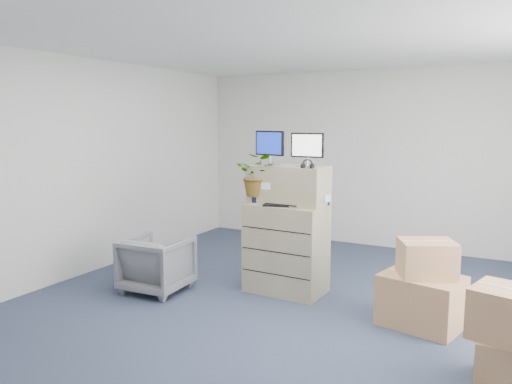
# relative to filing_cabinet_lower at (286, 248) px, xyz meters

# --- Properties ---
(ground) EXTENTS (7.00, 7.00, 0.00)m
(ground) POSITION_rel_filing_cabinet_lower_xyz_m (0.37, -0.82, -0.52)
(ground) COLOR #242C42
(ground) RESTS_ON ground
(wall_back) EXTENTS (6.00, 0.02, 2.80)m
(wall_back) POSITION_rel_filing_cabinet_lower_xyz_m (0.37, 2.69, 0.88)
(wall_back) COLOR beige
(wall_back) RESTS_ON ground
(filing_cabinet_lower) EXTENTS (0.91, 0.58, 1.04)m
(filing_cabinet_lower) POSITION_rel_filing_cabinet_lower_xyz_m (0.00, 0.00, 0.00)
(filing_cabinet_lower) COLOR tan
(filing_cabinet_lower) RESTS_ON ground
(filing_cabinet_upper) EXTENTS (0.91, 0.48, 0.45)m
(filing_cabinet_upper) POSITION_rel_filing_cabinet_lower_xyz_m (0.00, 0.05, 0.74)
(filing_cabinet_upper) COLOR tan
(filing_cabinet_upper) RESTS_ON filing_cabinet_lower
(monitor_left) EXTENTS (0.40, 0.20, 0.40)m
(monitor_left) POSITION_rel_filing_cabinet_lower_xyz_m (-0.23, 0.02, 1.19)
(monitor_left) COLOR #99999E
(monitor_left) RESTS_ON filing_cabinet_upper
(monitor_right) EXTENTS (0.38, 0.15, 0.38)m
(monitor_right) POSITION_rel_filing_cabinet_lower_xyz_m (0.25, 0.00, 1.18)
(monitor_right) COLOR #99999E
(monitor_right) RESTS_ON filing_cabinet_upper
(headphones) EXTENTS (0.13, 0.02, 0.13)m
(headphones) POSITION_rel_filing_cabinet_lower_xyz_m (0.31, -0.15, 1.00)
(headphones) COLOR black
(headphones) RESTS_ON filing_cabinet_upper
(keyboard) EXTENTS (0.47, 0.30, 0.02)m
(keyboard) POSITION_rel_filing_cabinet_lower_xyz_m (0.01, -0.11, 0.53)
(keyboard) COLOR black
(keyboard) RESTS_ON filing_cabinet_lower
(mouse) EXTENTS (0.11, 0.07, 0.03)m
(mouse) POSITION_rel_filing_cabinet_lower_xyz_m (0.31, -0.08, 0.54)
(mouse) COLOR silver
(mouse) RESTS_ON filing_cabinet_lower
(water_bottle) EXTENTS (0.08, 0.08, 0.28)m
(water_bottle) POSITION_rel_filing_cabinet_lower_xyz_m (0.03, 0.05, 0.66)
(water_bottle) COLOR gray
(water_bottle) RESTS_ON filing_cabinet_lower
(phone_dock) EXTENTS (0.06, 0.05, 0.13)m
(phone_dock) POSITION_rel_filing_cabinet_lower_xyz_m (-0.06, 0.07, 0.56)
(phone_dock) COLOR silver
(phone_dock) RESTS_ON filing_cabinet_lower
(external_drive) EXTENTS (0.22, 0.18, 0.06)m
(external_drive) POSITION_rel_filing_cabinet_lower_xyz_m (0.35, 0.12, 0.55)
(external_drive) COLOR black
(external_drive) RESTS_ON filing_cabinet_lower
(tissue_box) EXTENTS (0.23, 0.16, 0.08)m
(tissue_box) POSITION_rel_filing_cabinet_lower_xyz_m (0.38, 0.08, 0.62)
(tissue_box) COLOR #4292E1
(tissue_box) RESTS_ON external_drive
(potted_plant) EXTENTS (0.53, 0.57, 0.48)m
(potted_plant) POSITION_rel_filing_cabinet_lower_xyz_m (-0.33, -0.08, 0.79)
(potted_plant) COLOR #A3BB97
(potted_plant) RESTS_ON filing_cabinet_lower
(office_chair) EXTENTS (0.73, 0.69, 0.72)m
(office_chair) POSITION_rel_filing_cabinet_lower_xyz_m (-1.35, -0.69, -0.16)
(office_chair) COLOR slate
(office_chair) RESTS_ON ground
(cardboard_boxes) EXTENTS (1.49, 1.45, 0.86)m
(cardboard_boxes) POSITION_rel_filing_cabinet_lower_xyz_m (1.87, -0.58, -0.15)
(cardboard_boxes) COLOR #9E764C
(cardboard_boxes) RESTS_ON ground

